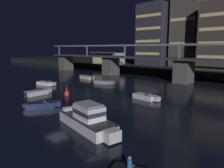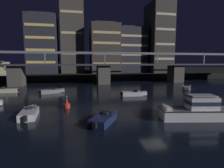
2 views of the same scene
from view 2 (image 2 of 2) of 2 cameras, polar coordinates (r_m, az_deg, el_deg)
ground_plane at (r=20.35m, az=13.24°, el=-11.84°), size 400.00×400.00×0.00m
far_riverbank at (r=101.51m, az=-7.02°, el=3.90°), size 240.00×80.00×2.20m
river_bridge at (r=53.71m, az=-2.84°, el=4.50°), size 102.35×6.40×9.38m
tower_west_low at (r=74.26m, az=-21.24°, el=11.64°), size 10.65×11.25×22.11m
tower_west_tall at (r=75.95m, az=-12.67°, el=18.21°), size 8.85×8.45×38.85m
tower_central at (r=71.81m, az=-2.39°, el=11.21°), size 11.10×10.43×19.45m
tower_east_tall at (r=77.53m, az=5.92°, el=10.65°), size 11.95×10.98×18.87m
tower_east_low at (r=79.39m, az=14.65°, el=13.98°), size 8.76×12.04×28.81m
cabin_cruiser_near_left at (r=22.97m, az=26.04°, el=-7.47°), size 9.36×4.17×2.79m
speedboat_near_center at (r=46.75m, az=22.83°, el=-1.03°), size 3.88×4.75×1.16m
speedboat_mid_left at (r=44.70m, az=-30.66°, el=-1.81°), size 5.22×2.03×1.16m
speedboat_mid_center at (r=39.77m, az=-18.84°, el=-2.19°), size 5.16×2.88×1.16m
speedboat_mid_right at (r=19.60m, az=-2.57°, el=-11.12°), size 3.69×4.83×1.16m
speedboat_far_left at (r=23.80m, az=-24.98°, el=-8.50°), size 2.05×5.22×1.16m
speedboat_far_right at (r=34.98m, az=6.82°, el=-3.08°), size 5.23×2.18×1.16m
channel_buoy at (r=26.40m, az=-14.26°, el=-6.42°), size 0.90×0.90×1.76m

